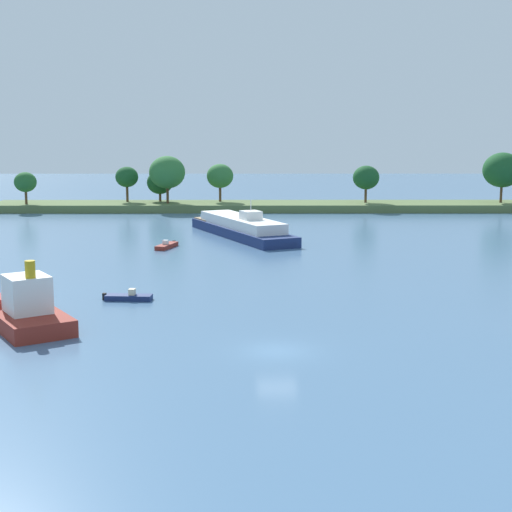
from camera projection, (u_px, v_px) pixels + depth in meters
ground_plane at (277, 351)px, 47.30m from camera, size 400.00×400.00×0.00m
treeline_island at (280, 194)px, 131.25m from camera, size 98.25×10.68×10.04m
white_riverboat at (241, 227)px, 98.55m from camera, size 14.51×24.09×5.07m
small_motorboat at (128, 297)px, 61.54m from camera, size 4.10×1.52×0.95m
tugboat at (26, 310)px, 52.92m from camera, size 8.46×9.92×4.98m
fishing_skiff at (167, 246)px, 88.99m from camera, size 2.39×4.79×0.99m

